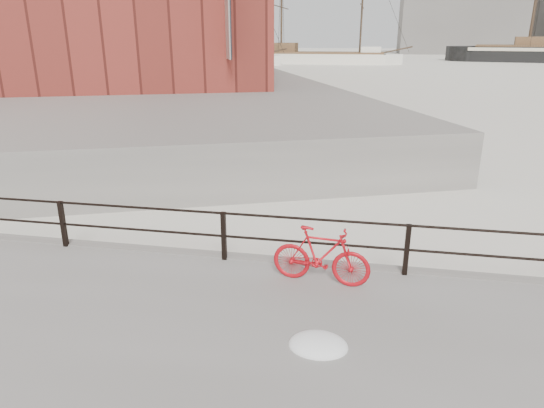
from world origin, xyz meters
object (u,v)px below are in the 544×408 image
at_px(workboat_near, 41,95).
at_px(workboat_far, 125,76).
at_px(bicycle, 321,256).
at_px(schooner_mid, 319,64).
at_px(schooner_left, 218,64).

distance_m(workboat_near, workboat_far, 20.66).
height_order(bicycle, schooner_mid, schooner_mid).
bearing_deg(workboat_near, bicycle, -88.32).
bearing_deg(schooner_left, bicycle, -62.74).
bearing_deg(bicycle, workboat_far, 127.18).
distance_m(bicycle, schooner_mid, 81.85).
bearing_deg(bicycle, schooner_mid, 102.33).
xyz_separation_m(schooner_mid, workboat_far, (-20.82, -32.57, 0.00)).
bearing_deg(schooner_mid, workboat_near, -107.11).
bearing_deg(workboat_near, schooner_mid, 31.03).
xyz_separation_m(schooner_left, workboat_near, (-0.72, -48.03, 0.00)).
bearing_deg(schooner_mid, schooner_left, -162.22).
bearing_deg(schooner_mid, workboat_far, -121.05).
relative_size(schooner_left, workboat_near, 2.14).
height_order(workboat_near, workboat_far, same).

